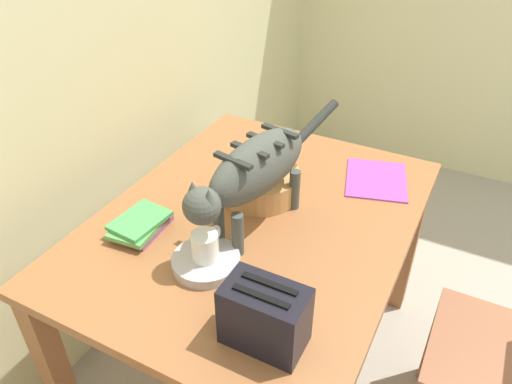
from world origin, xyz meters
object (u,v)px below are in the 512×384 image
object	(u,v)px
book_stack	(140,225)
magazine	(376,179)
dining_table	(256,237)
coffee_mug	(206,245)
toaster	(265,316)
saucer_bowl	(206,262)
wicker_basket	(260,183)
cat	(255,171)

from	to	relation	value
book_stack	magazine	bearing A→B (deg)	-42.58
dining_table	coffee_mug	world-z (taller)	coffee_mug
magazine	toaster	distance (m)	0.83
saucer_bowl	coffee_mug	size ratio (longest dim) A/B	1.67
coffee_mug	wicker_basket	xyz separation A→B (m)	(0.39, 0.03, -0.03)
magazine	wicker_basket	xyz separation A→B (m)	(-0.27, 0.34, 0.04)
magazine	saucer_bowl	bearing A→B (deg)	139.05
book_stack	toaster	world-z (taller)	toaster
wicker_basket	toaster	distance (m)	0.63
cat	wicker_basket	world-z (taller)	cat
book_stack	wicker_basket	xyz separation A→B (m)	(0.36, -0.24, 0.02)
saucer_bowl	toaster	size ratio (longest dim) A/B	1.00
wicker_basket	dining_table	bearing A→B (deg)	-158.85
cat	wicker_basket	size ratio (longest dim) A/B	2.63
cat	saucer_bowl	distance (m)	0.30
dining_table	book_stack	xyz separation A→B (m)	(-0.23, 0.29, 0.11)
cat	book_stack	bearing A→B (deg)	41.14
cat	book_stack	world-z (taller)	cat
magazine	wicker_basket	distance (m)	0.44
cat	toaster	size ratio (longest dim) A/B	3.64
dining_table	cat	distance (m)	0.30
saucer_bowl	toaster	xyz separation A→B (m)	(-0.16, -0.27, 0.07)
coffee_mug	wicker_basket	size ratio (longest dim) A/B	0.43
book_stack	wicker_basket	size ratio (longest dim) A/B	0.72
toaster	magazine	bearing A→B (deg)	-2.94
coffee_mug	book_stack	bearing A→B (deg)	82.36
dining_table	coffee_mug	bearing A→B (deg)	175.48
saucer_bowl	coffee_mug	distance (m)	0.06
magazine	wicker_basket	size ratio (longest dim) A/B	0.94
coffee_mug	cat	bearing A→B (deg)	-10.76
magazine	book_stack	distance (m)	0.86
magazine	toaster	size ratio (longest dim) A/B	1.30
saucer_bowl	wicker_basket	size ratio (longest dim) A/B	0.72
saucer_bowl	toaster	bearing A→B (deg)	-120.50
dining_table	book_stack	size ratio (longest dim) A/B	6.25
dining_table	wicker_basket	xyz separation A→B (m)	(0.13, 0.05, 0.13)
saucer_bowl	cat	bearing A→B (deg)	-10.58
cat	saucer_bowl	world-z (taller)	cat
wicker_basket	saucer_bowl	bearing A→B (deg)	-176.08
dining_table	toaster	xyz separation A→B (m)	(-0.43, -0.25, 0.17)
dining_table	saucer_bowl	xyz separation A→B (m)	(-0.27, 0.02, 0.10)
wicker_basket	toaster	bearing A→B (deg)	-152.00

